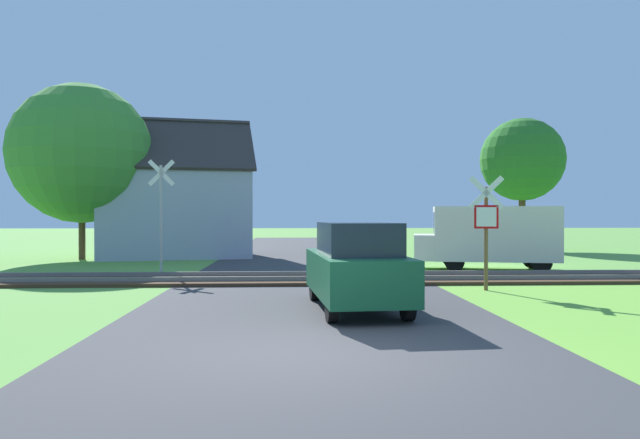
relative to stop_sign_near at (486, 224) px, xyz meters
name	(u,v)px	position (x,y,z in m)	size (l,w,h in m)	color
ground_plane	(318,356)	(-4.60, -6.56, -1.70)	(160.00, 160.00, 0.00)	#5B933D
road_asphalt	(313,327)	(-4.60, -4.56, -1.70)	(7.16, 80.00, 0.01)	#38383A
rail_track	(305,279)	(-4.60, 2.32, -1.64)	(60.00, 2.60, 0.22)	#422D1E
stop_sign_near	(486,224)	(0.00, 0.00, 0.00)	(0.86, 0.24, 2.94)	brown
crossing_sign_far	(161,208)	(-9.25, 4.51, 0.46)	(0.88, 0.12, 3.76)	#9E9EA5
house	(177,210)	(-10.43, 12.83, 0.51)	(7.83, 6.80, 6.52)	#99A3B7
tree_left	(82,154)	(-14.19, 11.10, 2.93)	(6.10, 6.10, 7.69)	#513823
tree_far	(522,160)	(8.04, 17.37, 3.38)	(4.68, 4.68, 7.44)	#513823
mail_truck	(489,235)	(2.00, 5.49, -0.46)	(5.18, 2.84, 2.24)	silver
parked_car	(356,266)	(-3.65, -2.81, -0.81)	(1.94, 4.11, 1.78)	#144C2D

